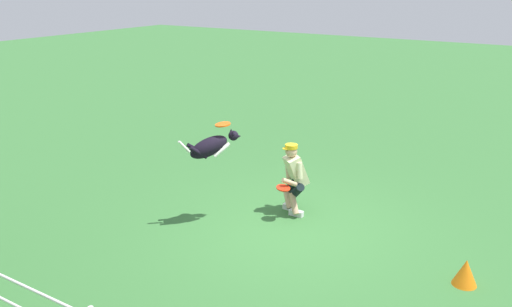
% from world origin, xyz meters
% --- Properties ---
extents(ground_plane, '(60.00, 60.00, 0.00)m').
position_xyz_m(ground_plane, '(0.00, 0.00, 0.00)').
color(ground_plane, '#356D34').
extents(person, '(0.60, 0.71, 1.29)m').
position_xyz_m(person, '(0.27, -0.66, 0.70)').
color(person, silver).
rests_on(person, ground_plane).
extents(dog, '(0.71, 0.91, 0.51)m').
position_xyz_m(dog, '(1.24, 0.45, 1.38)').
color(dog, black).
extents(frisbee_flying, '(0.31, 0.30, 0.07)m').
position_xyz_m(frisbee_flying, '(1.12, 0.28, 1.74)').
color(frisbee_flying, '#F1520F').
extents(frisbee_held, '(0.34, 0.34, 0.07)m').
position_xyz_m(frisbee_held, '(0.27, -0.28, 0.61)').
color(frisbee_held, red).
rests_on(frisbee_held, person).
extents(training_cone, '(0.34, 0.34, 0.38)m').
position_xyz_m(training_cone, '(-2.88, 0.18, 0.19)').
color(training_cone, orange).
rests_on(training_cone, ground_plane).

